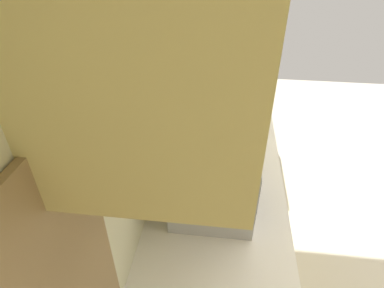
{
  "coord_description": "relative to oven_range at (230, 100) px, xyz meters",
  "views": [
    {
      "loc": [
        -1.58,
        1.36,
        1.9
      ],
      "look_at": [
        -0.71,
        1.47,
        1.29
      ],
      "focal_mm": 29.74,
      "sensor_mm": 36.0,
      "label": 1
    }
  ],
  "objects": [
    {
      "name": "counter_run",
      "position": [
        -1.73,
        0.05,
        -0.01
      ],
      "size": [
        2.75,
        0.61,
        0.89
      ],
      "color": "#ECDC7F",
      "rests_on": "ground_plane"
    },
    {
      "name": "microwave",
      "position": [
        -1.82,
        0.06,
        0.59
      ],
      "size": [
        0.44,
        0.34,
        0.32
      ],
      "color": "#B7BABF",
      "rests_on": "counter_run"
    },
    {
      "name": "kettle",
      "position": [
        -0.59,
        -0.01,
        0.5
      ],
      "size": [
        0.21,
        0.16,
        0.17
      ],
      "color": "black",
      "rests_on": "counter_run"
    },
    {
      "name": "bowl",
      "position": [
        -1.15,
        -0.01,
        0.46
      ],
      "size": [
        0.13,
        0.13,
        0.06
      ],
      "color": "#D84C47",
      "rests_on": "counter_run"
    },
    {
      "name": "wall_back",
      "position": [
        -1.27,
        0.4,
        0.92
      ],
      "size": [
        3.78,
        0.12,
        2.75
      ],
      "primitive_type": "cube",
      "color": "beige",
      "rests_on": "ground_plane"
    },
    {
      "name": "oven_range",
      "position": [
        0.0,
        0.0,
        0.0
      ],
      "size": [
        0.71,
        0.69,
        1.07
      ],
      "color": "black",
      "rests_on": "ground_plane"
    }
  ]
}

